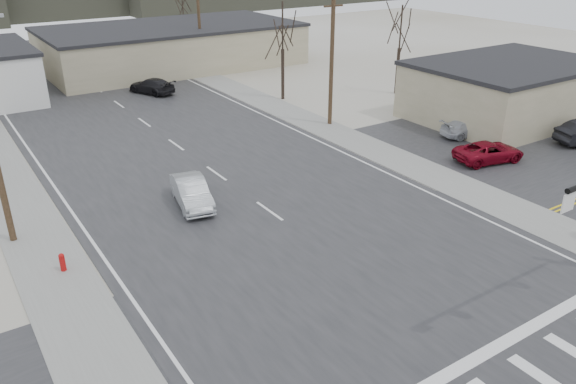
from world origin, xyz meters
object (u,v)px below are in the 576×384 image
fire_hydrant (62,262)px  car_parked_silver (470,128)px  car_parked_red (489,152)px  car_far_a (152,86)px  sedan_crossing (192,192)px  car_far_b (19,58)px

fire_hydrant → car_parked_silver: (28.11, 2.23, 0.20)m
car_parked_red → car_parked_silver: bearing=-23.4°
car_far_a → car_parked_red: size_ratio=1.04×
sedan_crossing → car_far_a: sedan_crossing is taller
car_parked_silver → car_far_a: bearing=48.7°
car_far_a → car_far_b: car_far_a is taller
sedan_crossing → car_far_a: size_ratio=0.93×
fire_hydrant → car_parked_red: car_parked_red is taller
car_far_b → car_parked_red: 51.39m
sedan_crossing → car_far_b: size_ratio=1.17×
sedan_crossing → car_parked_silver: sedan_crossing is taller
fire_hydrant → car_far_b: size_ratio=0.24×
car_far_a → car_parked_red: bearing=90.2°
car_far_b → car_parked_silver: size_ratio=0.87×
sedan_crossing → car_parked_silver: 20.89m
car_far_a → car_parked_red: car_far_a is taller
fire_hydrant → sedan_crossing: 7.79m
car_far_a → car_parked_silver: (14.24, -23.67, -0.07)m
car_far_b → car_parked_red: car_far_b is taller
fire_hydrant → car_far_a: bearing=61.8°
car_parked_red → car_far_a: bearing=35.5°
car_far_b → car_parked_silver: (21.69, -43.99, -0.02)m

